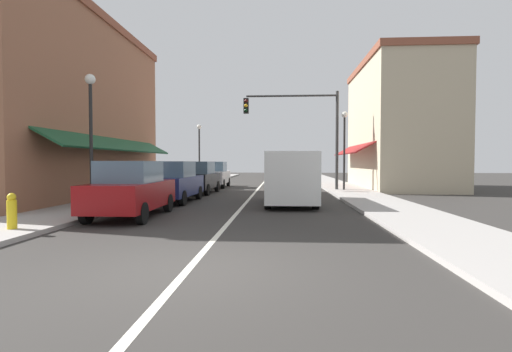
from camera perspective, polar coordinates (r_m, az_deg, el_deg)
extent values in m
plane|color=#33302D|center=(24.17, 0.18, -2.06)|extent=(80.00, 80.00, 0.00)
cube|color=#A39E99|center=(25.11, -12.45, -1.81)|extent=(2.60, 56.00, 0.12)
cube|color=#A39E99|center=(24.45, 13.16, -1.92)|extent=(2.60, 56.00, 0.12)
cube|color=silver|center=(24.17, 0.18, -2.05)|extent=(0.14, 52.00, 0.01)
cube|color=#8E5B42|center=(21.07, -26.74, 8.48)|extent=(4.56, 14.00, 8.34)
cube|color=brown|center=(22.01, -26.93, 19.86)|extent=(4.76, 14.20, 0.40)
cube|color=slate|center=(19.90, -21.09, 0.96)|extent=(0.08, 10.64, 1.80)
cube|color=#194C2D|center=(19.67, -19.52, 4.46)|extent=(1.27, 11.76, 0.73)
cube|color=slate|center=(17.68, -25.66, 15.85)|extent=(0.08, 1.10, 1.30)
cube|color=slate|center=(23.13, -17.96, 12.60)|extent=(0.08, 1.10, 1.30)
cube|color=#BCAD8E|center=(27.28, 20.37, 6.59)|extent=(4.90, 10.00, 7.91)
cube|color=brown|center=(27.92, 20.48, 15.12)|extent=(5.10, 10.20, 0.40)
cube|color=slate|center=(26.61, 15.37, 1.26)|extent=(0.08, 7.60, 1.80)
cube|color=maroon|center=(26.50, 14.10, 3.87)|extent=(1.27, 8.40, 0.73)
cube|color=slate|center=(24.77, 16.51, 11.16)|extent=(0.08, 1.10, 1.30)
cube|color=slate|center=(29.03, 14.57, 9.82)|extent=(0.08, 1.10, 1.30)
cube|color=maroon|center=(12.73, -17.92, -2.66)|extent=(1.81, 4.14, 0.80)
cube|color=slate|center=(12.60, -18.12, 0.62)|extent=(1.57, 2.03, 0.66)
cylinder|color=black|center=(14.30, -18.99, -3.77)|extent=(0.21, 0.62, 0.62)
cylinder|color=black|center=(13.81, -12.85, -3.91)|extent=(0.21, 0.62, 0.62)
cylinder|color=black|center=(11.84, -23.80, -5.02)|extent=(0.21, 0.62, 0.62)
cylinder|color=black|center=(11.24, -16.51, -5.31)|extent=(0.21, 0.62, 0.62)
cube|color=navy|center=(17.06, -12.13, -1.43)|extent=(1.82, 4.14, 0.80)
cube|color=slate|center=(16.94, -12.25, 1.02)|extent=(1.57, 2.04, 0.66)
cylinder|color=black|center=(18.62, -13.20, -2.38)|extent=(0.22, 0.62, 0.62)
cylinder|color=black|center=(18.18, -8.46, -2.46)|extent=(0.22, 0.62, 0.62)
cylinder|color=black|center=(16.08, -16.25, -3.11)|extent=(0.22, 0.62, 0.62)
cylinder|color=black|center=(15.57, -10.82, -3.23)|extent=(0.22, 0.62, 0.62)
cube|color=black|center=(21.58, -8.53, -0.69)|extent=(1.83, 4.14, 0.80)
cube|color=slate|center=(21.46, -8.61, 1.25)|extent=(1.57, 2.04, 0.66)
cylinder|color=black|center=(23.10, -9.63, -1.51)|extent=(0.22, 0.63, 0.62)
cylinder|color=black|center=(22.75, -5.78, -1.54)|extent=(0.22, 0.63, 0.62)
cylinder|color=black|center=(20.51, -11.58, -1.97)|extent=(0.22, 0.63, 0.62)
cylinder|color=black|center=(20.10, -7.26, -2.02)|extent=(0.22, 0.63, 0.62)
cube|color=silver|center=(26.75, -6.18, -0.15)|extent=(1.75, 4.11, 0.80)
cube|color=slate|center=(26.63, -6.22, 1.41)|extent=(1.53, 2.01, 0.66)
cylinder|color=black|center=(28.23, -7.31, -0.85)|extent=(0.20, 0.62, 0.62)
cylinder|color=black|center=(27.99, -4.12, -0.87)|extent=(0.20, 0.62, 0.62)
cylinder|color=black|center=(25.58, -8.43, -1.16)|extent=(0.20, 0.62, 0.62)
cylinder|color=black|center=(25.31, -4.92, -1.18)|extent=(0.20, 0.62, 0.62)
cube|color=silver|center=(15.80, 5.06, -0.01)|extent=(2.02, 5.02, 1.90)
cube|color=slate|center=(18.19, 4.80, 1.61)|extent=(1.73, 0.29, 0.84)
cube|color=black|center=(18.41, 4.77, -1.86)|extent=(1.86, 0.22, 0.24)
cylinder|color=black|center=(17.39, 1.96, -2.48)|extent=(0.25, 0.72, 0.72)
cylinder|color=black|center=(17.44, 7.77, -2.48)|extent=(0.25, 0.72, 0.72)
cylinder|color=black|center=(14.30, 1.73, -3.46)|extent=(0.25, 0.72, 0.72)
cylinder|color=black|center=(14.37, 8.79, -3.45)|extent=(0.25, 0.72, 0.72)
cylinder|color=#333333|center=(23.43, 11.89, 5.03)|extent=(0.18, 0.18, 5.94)
cylinder|color=#333333|center=(23.50, 5.27, 11.73)|extent=(5.39, 0.12, 0.12)
cube|color=black|center=(23.32, -1.47, 10.32)|extent=(0.30, 0.24, 0.90)
sphere|color=#420F0F|center=(23.23, -1.50, 11.05)|extent=(0.20, 0.20, 0.20)
sphere|color=yellow|center=(23.19, -1.50, 10.37)|extent=(0.20, 0.20, 0.20)
sphere|color=#0C3316|center=(23.15, -1.50, 9.68)|extent=(0.20, 0.20, 0.20)
cylinder|color=black|center=(14.78, -23.19, 3.81)|extent=(0.12, 0.12, 4.46)
sphere|color=white|center=(15.05, -23.32, 13.01)|extent=(0.36, 0.36, 0.36)
cylinder|color=black|center=(23.17, 12.91, 3.09)|extent=(0.12, 0.12, 4.34)
sphere|color=white|center=(23.34, 12.96, 8.87)|extent=(0.36, 0.36, 0.36)
cylinder|color=black|center=(30.20, -8.38, 2.82)|extent=(0.12, 0.12, 4.30)
sphere|color=white|center=(30.32, -8.41, 7.22)|extent=(0.36, 0.36, 0.36)
cylinder|color=gold|center=(11.06, -32.40, -4.82)|extent=(0.22, 0.22, 0.70)
sphere|color=gold|center=(11.02, -32.44, -2.65)|extent=(0.20, 0.20, 0.20)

